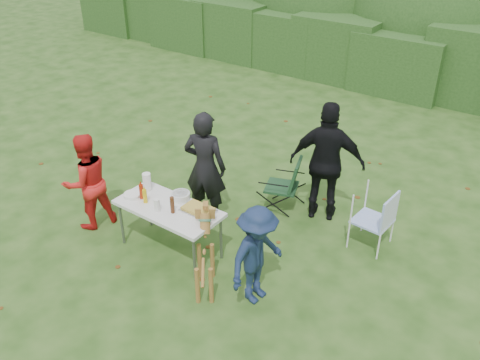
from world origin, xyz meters
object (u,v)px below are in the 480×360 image
Objects in this scene: person_red_jacket at (87,182)px; person_cook at (205,167)px; folding_table at (169,210)px; dog at (205,261)px; child at (257,256)px; camping_chair at (282,184)px; mustard_bottle at (145,196)px; ketchup_bottle at (141,192)px; lawn_chair at (373,218)px; beer_bottle at (172,205)px; person_black_puffy at (327,163)px; paper_towel_roll at (147,182)px.

person_cook is at bearing 148.45° from person_red_jacket.
folding_table is 1.56× the size of dog.
camping_chair is at bearing 29.61° from child.
child is at bearing 0.49° from mustard_bottle.
child is 6.71× the size of mustard_bottle.
mustard_bottle is at bearing -22.04° from ketchup_bottle.
lawn_chair reaches higher than camping_chair.
person_red_jacket reaches higher than lawn_chair.
lawn_chair is 3.26m from ketchup_bottle.
child is 1.50× the size of camping_chair.
person_red_jacket is at bearing -174.28° from beer_bottle.
child is at bearing 73.15° from lawn_chair.
ketchup_bottle reaches higher than folding_table.
person_cook is at bearing 23.45° from lawn_chair.
person_black_puffy is 8.64× the size of ketchup_bottle.
child is at bearing -6.78° from paper_towel_roll.
dog is 1.31m from mustard_bottle.
dog is at bearing 103.54° from person_red_jacket.
paper_towel_roll is (-2.77, -1.62, 0.42)m from lawn_chair.
person_red_jacket is at bearing 18.68° from person_black_puffy.
paper_towel_roll is at bearing 34.14° from lawn_chair.
person_red_jacket is 0.79× the size of person_black_puffy.
person_cook is 1.05m from ketchup_bottle.
person_cook is 1.28m from camping_chair.
ketchup_bottle is (-0.32, -1.00, -0.04)m from person_cook.
camping_chair is at bearing 59.38° from ketchup_bottle.
person_red_jacket is 1.66× the size of lawn_chair.
person_cook is (-0.12, 0.95, 0.20)m from folding_table.
paper_towel_roll is at bearing 115.88° from ketchup_bottle.
person_cook is at bearing 78.67° from mustard_bottle.
person_black_puffy is 2.65m from paper_towel_roll.
dog is 1.07× the size of camping_chair.
person_black_puffy reaches higher than mustard_bottle.
person_black_puffy is at bearing 49.74° from ketchup_bottle.
camping_chair is (-0.65, -0.19, -0.50)m from person_black_puffy.
paper_towel_roll reaches higher than ketchup_bottle.
person_black_puffy is at bearing 11.21° from child.
child is 2.09m from paper_towel_roll.
dog is 2.50m from lawn_chair.
person_red_jacket reaches higher than dog.
folding_table is at bearing 16.68° from mustard_bottle.
person_red_jacket reaches higher than beer_bottle.
person_red_jacket is 6.26× the size of beer_bottle.
dog is 3.70× the size of paper_towel_roll.
dog reaches higher than camping_chair.
dog is at bearing -10.81° from mustard_bottle.
child reaches higher than folding_table.
ketchup_bottle is at bearing 116.10° from person_red_jacket.
mustard_bottle is at bearing 96.51° from child.
ketchup_bottle reaches higher than lawn_chair.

